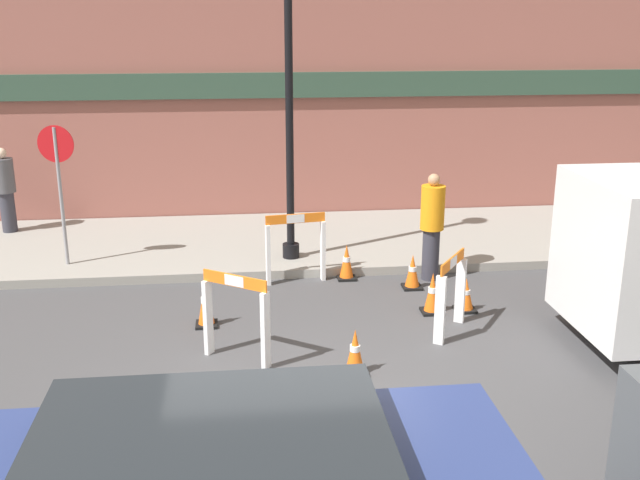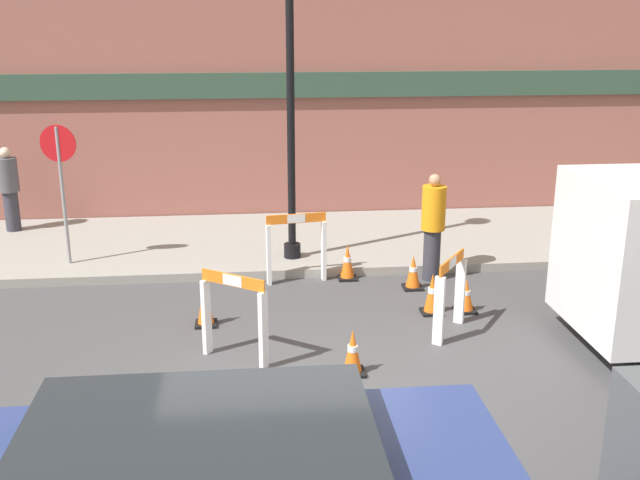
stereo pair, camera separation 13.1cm
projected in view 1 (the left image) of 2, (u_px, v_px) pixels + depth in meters
The scene contains 16 objects.
ground_plane at pixel (295, 422), 7.95m from camera, with size 60.00×60.00×0.00m, color #424244.
sidewalk_slab at pixel (268, 242), 13.97m from camera, with size 18.00×3.70×0.15m.
storefront_facade at pixel (261, 87), 15.03m from camera, with size 18.00×0.22×5.50m.
streetlamp_post at pixel (289, 54), 11.90m from camera, with size 0.44×0.44×5.32m.
stop_sign at pixel (59, 173), 12.09m from camera, with size 0.59×0.13×2.33m.
barricade_0 at pixel (451, 292), 10.03m from camera, with size 0.62×0.80×1.09m.
barricade_1 at pixel (296, 245), 11.95m from camera, with size 0.97×0.27×1.14m.
barricade_2 at pixel (236, 315), 9.20m from camera, with size 0.83×0.64×1.14m.
traffic_cone_0 at pixel (206, 304), 10.33m from camera, with size 0.30×0.30×0.66m.
traffic_cone_1 at pixel (355, 352), 8.96m from camera, with size 0.30×0.30×0.57m.
traffic_cone_2 at pixel (432, 294), 10.80m from camera, with size 0.30×0.30×0.61m.
traffic_cone_3 at pixel (347, 263), 12.18m from camera, with size 0.30×0.30×0.59m.
traffic_cone_4 at pixel (412, 272), 11.78m from camera, with size 0.30×0.30×0.56m.
traffic_cone_5 at pixel (466, 295), 10.88m from camera, with size 0.30×0.30×0.51m.
person_worker at pixel (432, 224), 12.00m from camera, with size 0.53×0.53×1.76m.
person_pedestrian at pixel (5, 188), 14.18m from camera, with size 0.48×0.48×1.62m.
Camera 1 is at (-0.53, -7.03, 4.17)m, focal length 42.00 mm.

